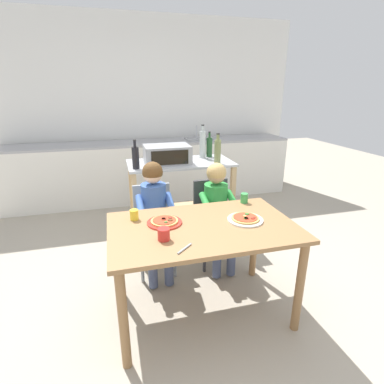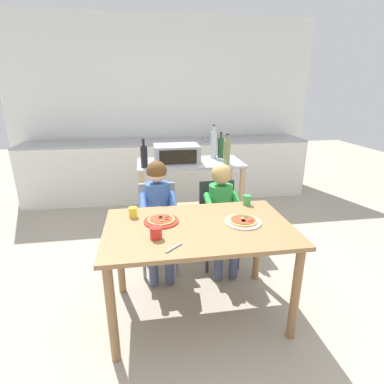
{
  "view_description": "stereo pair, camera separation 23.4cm",
  "coord_description": "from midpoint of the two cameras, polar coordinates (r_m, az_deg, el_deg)",
  "views": [
    {
      "loc": [
        -0.58,
        -1.84,
        1.67
      ],
      "look_at": [
        0.0,
        0.3,
        0.89
      ],
      "focal_mm": 28.04,
      "sensor_mm": 36.0,
      "label": 1
    },
    {
      "loc": [
        -0.35,
        -1.89,
        1.67
      ],
      "look_at": [
        0.0,
        0.3,
        0.89
      ],
      "focal_mm": 28.04,
      "sensor_mm": 36.0,
      "label": 2
    }
  ],
  "objects": [
    {
      "name": "bottle_clear_vinegar",
      "position": [
        3.19,
        8.77,
        7.6
      ],
      "size": [
        0.07,
        0.07,
        0.32
      ],
      "color": "olive",
      "rests_on": "kitchen_island_cart"
    },
    {
      "name": "kitchen_island_cart",
      "position": [
        3.37,
        1.59,
        0.83
      ],
      "size": [
        1.14,
        0.56,
        0.9
      ],
      "color": "#B7BABF",
      "rests_on": "ground"
    },
    {
      "name": "bottle_dark_olive_oil",
      "position": [
        3.04,
        -6.93,
        6.78
      ],
      "size": [
        0.07,
        0.07,
        0.29
      ],
      "color": "black",
      "rests_on": "kitchen_island_cart"
    },
    {
      "name": "child_in_green_shirt",
      "position": [
        2.77,
        8.17,
        -2.6
      ],
      "size": [
        0.32,
        0.42,
        1.0
      ],
      "color": "#424C6B",
      "rests_on": "ground"
    },
    {
      "name": "ground_plane",
      "position": [
        3.53,
        -0.44,
        -8.89
      ],
      "size": [
        12.19,
        12.19,
        0.0
      ],
      "primitive_type": "plane",
      "color": "#A89E8C"
    },
    {
      "name": "back_wall_tiled",
      "position": [
        5.0,
        -3.84,
        15.57
      ],
      "size": [
        4.78,
        0.12,
        2.7
      ],
      "color": "white",
      "rests_on": "ground"
    },
    {
      "name": "child_in_blue_striped_shirt",
      "position": [
        2.66,
        -3.95,
        -2.89
      ],
      "size": [
        0.32,
        0.42,
        1.05
      ],
      "color": "#424C6B",
      "rests_on": "ground"
    },
    {
      "name": "kitchen_counter",
      "position": [
        4.74,
        -3.12,
        4.34
      ],
      "size": [
        4.3,
        0.6,
        1.1
      ],
      "color": "silver",
      "rests_on": "ground"
    },
    {
      "name": "dining_chair_left",
      "position": [
        2.84,
        -4.09,
        -5.47
      ],
      "size": [
        0.36,
        0.36,
        0.81
      ],
      "color": "gray",
      "rests_on": "ground"
    },
    {
      "name": "toaster_oven",
      "position": [
        3.22,
        -0.89,
        7.23
      ],
      "size": [
        0.48,
        0.34,
        0.19
      ],
      "color": "#999BA0",
      "rests_on": "kitchen_island_cart"
    },
    {
      "name": "drinking_cup_red",
      "position": [
        1.95,
        -3.43,
        -7.78
      ],
      "size": [
        0.08,
        0.08,
        0.08
      ],
      "primitive_type": "cylinder",
      "color": "red",
      "rests_on": "dining_table"
    },
    {
      "name": "drinking_cup_green",
      "position": [
        2.54,
        13.02,
        -1.56
      ],
      "size": [
        0.06,
        0.06,
        0.08
      ],
      "primitive_type": "cylinder",
      "color": "green",
      "rests_on": "dining_table"
    },
    {
      "name": "dining_table",
      "position": [
        2.18,
        4.37,
        -8.98
      ],
      "size": [
        1.32,
        0.82,
        0.74
      ],
      "color": "olive",
      "rests_on": "ground"
    },
    {
      "name": "pizza_plate_red_rimmed",
      "position": [
        2.18,
        -2.82,
        -5.49
      ],
      "size": [
        0.25,
        0.25,
        0.03
      ],
      "color": "red",
      "rests_on": "dining_table"
    },
    {
      "name": "dining_chair_right",
      "position": [
        2.94,
        7.32,
        -4.72
      ],
      "size": [
        0.36,
        0.36,
        0.81
      ],
      "color": "#333338",
      "rests_on": "ground"
    },
    {
      "name": "drinking_cup_yellow",
      "position": [
        2.27,
        -8.29,
        -3.91
      ],
      "size": [
        0.06,
        0.06,
        0.08
      ],
      "primitive_type": "cylinder",
      "color": "yellow",
      "rests_on": "dining_table"
    },
    {
      "name": "bottle_slim_sauce",
      "position": [
        3.46,
        6.11,
        9.02
      ],
      "size": [
        0.07,
        0.07,
        0.37
      ],
      "color": "#ADB7B2",
      "rests_on": "kitchen_island_cart"
    },
    {
      "name": "serving_spoon",
      "position": [
        1.84,
        0.21,
        -10.66
      ],
      "size": [
        0.11,
        0.1,
        0.01
      ],
      "primitive_type": "cylinder",
      "rotation": [
        0.0,
        1.57,
        0.73
      ],
      "color": "#B7BABF",
      "rests_on": "dining_table"
    },
    {
      "name": "pizza_plate_white",
      "position": [
        2.22,
        12.67,
        -5.49
      ],
      "size": [
        0.26,
        0.26,
        0.03
      ],
      "color": "white",
      "rests_on": "dining_table"
    },
    {
      "name": "bottle_squat_spirits",
      "position": [
        3.51,
        7.41,
        8.43
      ],
      "size": [
        0.07,
        0.07,
        0.29
      ],
      "color": "#1E4723",
      "rests_on": "kitchen_island_cart"
    }
  ]
}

